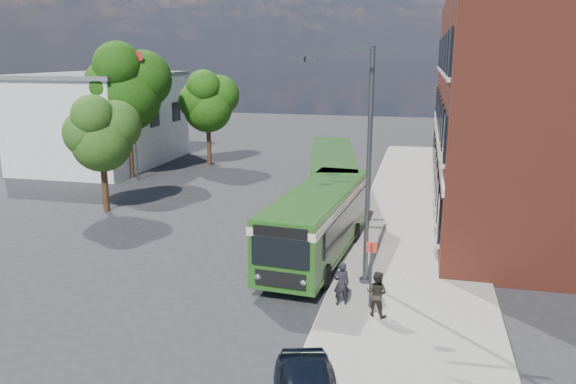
# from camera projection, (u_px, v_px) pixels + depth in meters

# --- Properties ---
(ground) EXTENTS (120.00, 120.00, 0.00)m
(ground) POSITION_uv_depth(u_px,v_px,m) (252.00, 257.00, 24.81)
(ground) COLOR #272729
(ground) RESTS_ON ground
(pavement) EXTENTS (6.00, 48.00, 0.15)m
(pavement) POSITION_uv_depth(u_px,v_px,m) (417.00, 216.00, 30.75)
(pavement) COLOR gray
(pavement) RESTS_ON ground
(kerb_line) EXTENTS (0.12, 48.00, 0.01)m
(kerb_line) POSITION_uv_depth(u_px,v_px,m) (361.00, 214.00, 31.46)
(kerb_line) COLOR beige
(kerb_line) RESTS_ON ground
(brick_office) EXTENTS (12.10, 26.00, 14.20)m
(brick_office) POSITION_uv_depth(u_px,v_px,m) (553.00, 87.00, 31.28)
(brick_office) COLOR maroon
(brick_office) RESTS_ON ground
(white_building) EXTENTS (9.40, 13.40, 7.30)m
(white_building) POSITION_uv_depth(u_px,v_px,m) (103.00, 119.00, 45.04)
(white_building) COLOR silver
(white_building) RESTS_ON ground
(flagpole) EXTENTS (0.95, 0.10, 9.00)m
(flagpole) POSITION_uv_depth(u_px,v_px,m) (134.00, 111.00, 38.75)
(flagpole) COLOR #3B3D40
(flagpole) RESTS_ON ground
(street_lamp) EXTENTS (2.96, 2.38, 9.00)m
(street_lamp) POSITION_uv_depth(u_px,v_px,m) (359.00, 164.00, 20.68)
(street_lamp) COLOR #3B3D40
(street_lamp) RESTS_ON ground
(bus_stop_sign) EXTENTS (0.35, 0.08, 2.52)m
(bus_stop_sign) POSITION_uv_depth(u_px,v_px,m) (371.00, 271.00, 19.21)
(bus_stop_sign) COLOR #3B3D40
(bus_stop_sign) RESTS_ON ground
(bus_front) EXTENTS (3.40, 10.54, 3.02)m
(bus_front) POSITION_uv_depth(u_px,v_px,m) (319.00, 217.00, 24.39)
(bus_front) COLOR #255418
(bus_front) RESTS_ON ground
(bus_rear) EXTENTS (4.67, 12.79, 3.02)m
(bus_rear) POSITION_uv_depth(u_px,v_px,m) (332.00, 171.00, 33.97)
(bus_rear) COLOR #26541A
(bus_rear) RESTS_ON ground
(pedestrian_a) EXTENTS (0.67, 0.56, 1.57)m
(pedestrian_a) POSITION_uv_depth(u_px,v_px,m) (341.00, 284.00, 19.56)
(pedestrian_a) COLOR black
(pedestrian_a) RESTS_ON pavement
(pedestrian_b) EXTENTS (0.92, 0.82, 1.57)m
(pedestrian_b) POSITION_uv_depth(u_px,v_px,m) (377.00, 294.00, 18.74)
(pedestrian_b) COLOR #28251C
(pedestrian_b) RESTS_ON pavement
(tree_left) EXTENTS (3.94, 3.74, 6.65)m
(tree_left) POSITION_uv_depth(u_px,v_px,m) (101.00, 133.00, 30.93)
(tree_left) COLOR #332112
(tree_left) RESTS_ON ground
(tree_mid) EXTENTS (5.71, 5.42, 9.63)m
(tree_mid) POSITION_uv_depth(u_px,v_px,m) (127.00, 86.00, 39.40)
(tree_mid) COLOR #332112
(tree_mid) RESTS_ON ground
(tree_right) EXTENTS (4.51, 4.29, 7.62)m
(tree_right) POSITION_uv_depth(u_px,v_px,m) (208.00, 101.00, 44.21)
(tree_right) COLOR #332112
(tree_right) RESTS_ON ground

